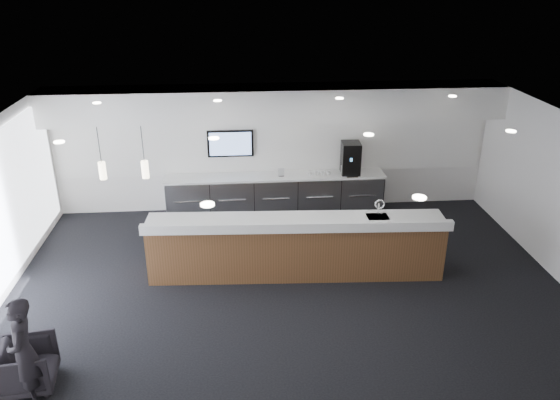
{
  "coord_description": "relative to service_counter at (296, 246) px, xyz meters",
  "views": [
    {
      "loc": [
        -0.85,
        -8.05,
        5.41
      ],
      "look_at": [
        -0.08,
        1.3,
        1.34
      ],
      "focal_mm": 35.0,
      "sensor_mm": 36.0,
      "label": 1
    }
  ],
  "objects": [
    {
      "name": "ceiling_can_lights",
      "position": [
        -0.18,
        -0.87,
        2.4
      ],
      "size": [
        7.0,
        5.0,
        0.02
      ],
      "primitive_type": null,
      "color": "white",
      "rests_on": "ceiling"
    },
    {
      "name": "armchair",
      "position": [
        -4.02,
        -2.69,
        -0.23
      ],
      "size": [
        0.84,
        0.82,
        0.68
      ],
      "primitive_type": "imported",
      "rotation": [
        0.0,
        0.0,
        1.7
      ],
      "color": "black",
      "rests_on": "ground"
    },
    {
      "name": "soffit_bulkhead",
      "position": [
        -0.18,
        2.68,
        2.08
      ],
      "size": [
        10.0,
        0.9,
        0.7
      ],
      "primitive_type": "cube",
      "color": "white",
      "rests_on": "back_wall"
    },
    {
      "name": "ceiling",
      "position": [
        -0.18,
        -0.87,
        2.43
      ],
      "size": [
        10.0,
        8.0,
        0.02
      ],
      "primitive_type": "cube",
      "color": "#232326",
      "rests_on": "back_wall"
    },
    {
      "name": "pendant_left",
      "position": [
        -2.58,
        -0.07,
        1.68
      ],
      "size": [
        0.12,
        0.12,
        0.3
      ],
      "primitive_type": "cylinder",
      "color": "#FFEFC6",
      "rests_on": "ceiling"
    },
    {
      "name": "alcove_panel",
      "position": [
        -0.18,
        3.1,
        1.03
      ],
      "size": [
        9.8,
        0.06,
        1.4
      ],
      "primitive_type": "cube",
      "color": "white",
      "rests_on": "back_wall"
    },
    {
      "name": "cup_2",
      "position": [
        0.76,
        2.68,
        0.42
      ],
      "size": [
        0.12,
        0.12,
        0.09
      ],
      "primitive_type": "imported",
      "rotation": [
        0.0,
        0.0,
        1.29
      ],
      "color": "white",
      "rests_on": "back_credenza"
    },
    {
      "name": "coffee_machine",
      "position": [
        1.56,
        2.77,
        0.74
      ],
      "size": [
        0.44,
        0.56,
        0.73
      ],
      "rotation": [
        0.0,
        0.0,
        -0.05
      ],
      "color": "black",
      "rests_on": "back_credenza"
    },
    {
      "name": "info_sign_right",
      "position": [
        1.41,
        2.66,
        0.49
      ],
      "size": [
        0.18,
        0.03,
        0.23
      ],
      "primitive_type": "cube",
      "rotation": [
        0.0,
        0.0,
        0.07
      ],
      "color": "silver",
      "rests_on": "back_credenza"
    },
    {
      "name": "pendant_right",
      "position": [
        -3.28,
        -0.07,
        1.68
      ],
      "size": [
        0.12,
        0.12,
        0.3
      ],
      "primitive_type": "cylinder",
      "color": "#FFEFC6",
      "rests_on": "ceiling"
    },
    {
      "name": "back_wall",
      "position": [
        -0.18,
        3.13,
        0.93
      ],
      "size": [
        10.0,
        0.02,
        3.0
      ],
      "primitive_type": "cube",
      "color": "white",
      "rests_on": "ground"
    },
    {
      "name": "cup_1",
      "position": [
        0.9,
        2.68,
        0.42
      ],
      "size": [
        0.14,
        0.14,
        0.09
      ],
      "primitive_type": "imported",
      "rotation": [
        0.0,
        0.0,
        0.65
      ],
      "color": "white",
      "rests_on": "back_credenza"
    },
    {
      "name": "cup_0",
      "position": [
        1.04,
        2.68,
        0.42
      ],
      "size": [
        0.1,
        0.1,
        0.09
      ],
      "primitive_type": "imported",
      "color": "white",
      "rests_on": "back_credenza"
    },
    {
      "name": "lounge_guest",
      "position": [
        -3.89,
        -2.96,
        0.21
      ],
      "size": [
        0.48,
        0.63,
        1.56
      ],
      "primitive_type": "imported",
      "rotation": [
        0.0,
        0.0,
        -1.37
      ],
      "color": "black",
      "rests_on": "ground"
    },
    {
      "name": "ground",
      "position": [
        -0.18,
        -0.87,
        -0.57
      ],
      "size": [
        10.0,
        10.0,
        0.0
      ],
      "primitive_type": "plane",
      "color": "black",
      "rests_on": "ground"
    },
    {
      "name": "cup_3",
      "position": [
        0.62,
        2.68,
        0.42
      ],
      "size": [
        0.13,
        0.13,
        0.09
      ],
      "primitive_type": "imported",
      "rotation": [
        0.0,
        0.0,
        1.94
      ],
      "color": "white",
      "rests_on": "back_credenza"
    },
    {
      "name": "info_sign_left",
      "position": [
        -0.05,
        2.69,
        0.48
      ],
      "size": [
        0.15,
        0.04,
        0.2
      ],
      "primitive_type": "cube",
      "rotation": [
        0.0,
        0.0,
        0.18
      ],
      "color": "silver",
      "rests_on": "back_credenza"
    },
    {
      "name": "back_credenza",
      "position": [
        -0.18,
        2.77,
        -0.1
      ],
      "size": [
        5.06,
        0.66,
        0.95
      ],
      "color": "#999DA2",
      "rests_on": "ground"
    },
    {
      "name": "service_counter",
      "position": [
        0.0,
        0.0,
        0.0
      ],
      "size": [
        5.54,
        1.18,
        1.49
      ],
      "rotation": [
        0.0,
        0.0,
        -0.05
      ],
      "color": "brown",
      "rests_on": "ground"
    },
    {
      "name": "wall_tv",
      "position": [
        -1.18,
        3.04,
        1.08
      ],
      "size": [
        1.05,
        0.08,
        0.62
      ],
      "color": "black",
      "rests_on": "back_wall"
    }
  ]
}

